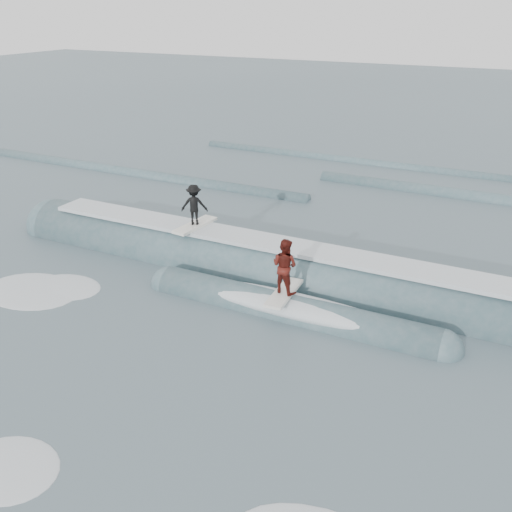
% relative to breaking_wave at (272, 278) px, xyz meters
% --- Properties ---
extents(ground, '(160.00, 160.00, 0.00)m').
position_rel_breaking_wave_xyz_m(ground, '(-0.27, -5.64, -0.04)').
color(ground, '#3E525A').
rests_on(ground, ground).
extents(breaking_wave, '(22.29, 3.99, 2.43)m').
position_rel_breaking_wave_xyz_m(breaking_wave, '(0.00, 0.00, 0.00)').
color(breaking_wave, '#38565E').
rests_on(breaking_wave, ground).
extents(surfer_black, '(1.09, 2.05, 1.57)m').
position_rel_breaking_wave_xyz_m(surfer_black, '(-3.25, 0.33, 1.99)').
color(surfer_black, white).
rests_on(surfer_black, ground).
extents(surfer_red, '(0.95, 2.03, 1.82)m').
position_rel_breaking_wave_xyz_m(surfer_red, '(1.29, -1.87, 1.44)').
color(surfer_red, silver).
rests_on(surfer_red, ground).
extents(whitewater, '(15.51, 8.23, 0.10)m').
position_rel_breaking_wave_xyz_m(whitewater, '(-1.66, -6.89, -0.04)').
color(whitewater, silver).
rests_on(whitewater, ground).
extents(far_swells, '(43.24, 8.65, 0.80)m').
position_rel_breaking_wave_xyz_m(far_swells, '(-1.00, 12.01, -0.04)').
color(far_swells, '#38565E').
rests_on(far_swells, ground).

